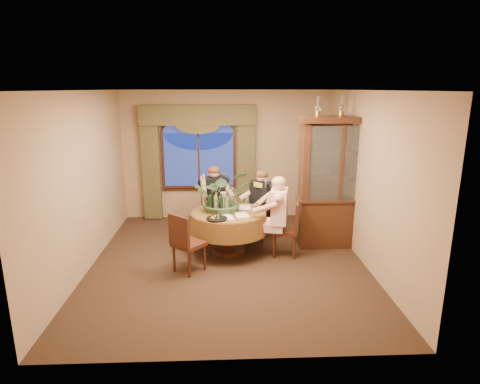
{
  "coord_description": "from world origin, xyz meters",
  "views": [
    {
      "loc": [
        -0.06,
        -6.22,
        2.83
      ],
      "look_at": [
        0.22,
        0.44,
        1.1
      ],
      "focal_mm": 30.0,
      "sensor_mm": 36.0,
      "label": 1
    }
  ],
  "objects_px": {
    "oil_lamp_left": "(318,106)",
    "wine_bottle_4": "(216,202)",
    "person_back": "(214,201)",
    "stoneware_vase": "(224,201)",
    "oil_lamp_center": "(342,106)",
    "wine_bottle_1": "(204,201)",
    "chair_back_right": "(261,214)",
    "chair_front_left": "(189,242)",
    "chair_back": "(219,211)",
    "oil_lamp_right": "(365,106)",
    "dining_table": "(229,232)",
    "wine_bottle_0": "(221,203)",
    "person_pink": "(279,217)",
    "centerpiece_plant": "(223,175)",
    "chair_right": "(285,229)",
    "olive_bowl": "(231,210)",
    "china_cabinet": "(337,183)",
    "wine_bottle_3": "(210,203)",
    "person_scarf": "(262,205)",
    "wine_bottle_2": "(212,200)"
  },
  "relations": [
    {
      "from": "china_cabinet",
      "to": "wine_bottle_3",
      "type": "height_order",
      "value": "china_cabinet"
    },
    {
      "from": "chair_back_right",
      "to": "chair_front_left",
      "type": "height_order",
      "value": "same"
    },
    {
      "from": "stoneware_vase",
      "to": "wine_bottle_1",
      "type": "bearing_deg",
      "value": -173.56
    },
    {
      "from": "wine_bottle_1",
      "to": "oil_lamp_right",
      "type": "bearing_deg",
      "value": 3.87
    },
    {
      "from": "person_pink",
      "to": "olive_bowl",
      "type": "xyz_separation_m",
      "value": [
        -0.81,
        0.18,
        0.07
      ]
    },
    {
      "from": "dining_table",
      "to": "person_pink",
      "type": "relative_size",
      "value": 0.98
    },
    {
      "from": "chair_back_right",
      "to": "wine_bottle_3",
      "type": "height_order",
      "value": "wine_bottle_3"
    },
    {
      "from": "chair_right",
      "to": "oil_lamp_left",
      "type": "bearing_deg",
      "value": -42.44
    },
    {
      "from": "oil_lamp_right",
      "to": "china_cabinet",
      "type": "bearing_deg",
      "value": 180.0
    },
    {
      "from": "person_back",
      "to": "wine_bottle_2",
      "type": "relative_size",
      "value": 4.27
    },
    {
      "from": "wine_bottle_1",
      "to": "person_back",
      "type": "bearing_deg",
      "value": 78.72
    },
    {
      "from": "oil_lamp_right",
      "to": "wine_bottle_4",
      "type": "xyz_separation_m",
      "value": [
        -2.59,
        -0.22,
        -1.61
      ]
    },
    {
      "from": "chair_back_right",
      "to": "chair_right",
      "type": "bearing_deg",
      "value": 155.44
    },
    {
      "from": "dining_table",
      "to": "chair_back_right",
      "type": "relative_size",
      "value": 1.44
    },
    {
      "from": "dining_table",
      "to": "wine_bottle_4",
      "type": "relative_size",
      "value": 4.2
    },
    {
      "from": "oil_lamp_center",
      "to": "person_pink",
      "type": "relative_size",
      "value": 0.24
    },
    {
      "from": "oil_lamp_left",
      "to": "oil_lamp_center",
      "type": "bearing_deg",
      "value": 0.0
    },
    {
      "from": "chair_right",
      "to": "wine_bottle_1",
      "type": "xyz_separation_m",
      "value": [
        -1.38,
        0.26,
        0.44
      ]
    },
    {
      "from": "china_cabinet",
      "to": "wine_bottle_1",
      "type": "height_order",
      "value": "china_cabinet"
    },
    {
      "from": "wine_bottle_3",
      "to": "chair_back_right",
      "type": "bearing_deg",
      "value": 35.09
    },
    {
      "from": "wine_bottle_2",
      "to": "china_cabinet",
      "type": "bearing_deg",
      "value": 3.39
    },
    {
      "from": "oil_lamp_left",
      "to": "chair_front_left",
      "type": "height_order",
      "value": "oil_lamp_left"
    },
    {
      "from": "chair_front_left",
      "to": "wine_bottle_3",
      "type": "bearing_deg",
      "value": 107.6
    },
    {
      "from": "dining_table",
      "to": "wine_bottle_0",
      "type": "relative_size",
      "value": 4.2
    },
    {
      "from": "oil_lamp_left",
      "to": "chair_front_left",
      "type": "bearing_deg",
      "value": -155.2
    },
    {
      "from": "person_scarf",
      "to": "stoneware_vase",
      "type": "relative_size",
      "value": 4.34
    },
    {
      "from": "oil_lamp_right",
      "to": "chair_right",
      "type": "height_order",
      "value": "oil_lamp_right"
    },
    {
      "from": "china_cabinet",
      "to": "wine_bottle_1",
      "type": "distance_m",
      "value": 2.4
    },
    {
      "from": "oil_lamp_right",
      "to": "person_pink",
      "type": "bearing_deg",
      "value": -162.56
    },
    {
      "from": "oil_lamp_left",
      "to": "wine_bottle_4",
      "type": "xyz_separation_m",
      "value": [
        -1.77,
        -0.22,
        -1.61
      ]
    },
    {
      "from": "centerpiece_plant",
      "to": "wine_bottle_1",
      "type": "distance_m",
      "value": 0.57
    },
    {
      "from": "person_scarf",
      "to": "wine_bottle_2",
      "type": "relative_size",
      "value": 4.12
    },
    {
      "from": "oil_lamp_right",
      "to": "person_pink",
      "type": "height_order",
      "value": "oil_lamp_right"
    },
    {
      "from": "oil_lamp_center",
      "to": "oil_lamp_right",
      "type": "xyz_separation_m",
      "value": [
        0.41,
        0.0,
        0.0
      ]
    },
    {
      "from": "dining_table",
      "to": "oil_lamp_right",
      "type": "distance_m",
      "value": 3.21
    },
    {
      "from": "oil_lamp_right",
      "to": "wine_bottle_4",
      "type": "distance_m",
      "value": 3.06
    },
    {
      "from": "chair_front_left",
      "to": "stoneware_vase",
      "type": "height_order",
      "value": "stoneware_vase"
    },
    {
      "from": "china_cabinet",
      "to": "oil_lamp_left",
      "type": "xyz_separation_m",
      "value": [
        -0.41,
        0.0,
        1.35
      ]
    },
    {
      "from": "person_pink",
      "to": "olive_bowl",
      "type": "distance_m",
      "value": 0.84
    },
    {
      "from": "person_pink",
      "to": "centerpiece_plant",
      "type": "xyz_separation_m",
      "value": [
        -0.94,
        0.32,
        0.67
      ]
    },
    {
      "from": "wine_bottle_4",
      "to": "wine_bottle_3",
      "type": "bearing_deg",
      "value": -145.68
    },
    {
      "from": "chair_front_left",
      "to": "olive_bowl",
      "type": "xyz_separation_m",
      "value": [
        0.68,
        0.72,
        0.29
      ]
    },
    {
      "from": "wine_bottle_3",
      "to": "wine_bottle_4",
      "type": "height_order",
      "value": "same"
    },
    {
      "from": "oil_lamp_left",
      "to": "oil_lamp_center",
      "type": "height_order",
      "value": "same"
    },
    {
      "from": "person_back",
      "to": "stoneware_vase",
      "type": "xyz_separation_m",
      "value": [
        0.19,
        -0.71,
        0.2
      ]
    },
    {
      "from": "oil_lamp_center",
      "to": "wine_bottle_1",
      "type": "relative_size",
      "value": 1.03
    },
    {
      "from": "wine_bottle_3",
      "to": "person_scarf",
      "type": "bearing_deg",
      "value": 33.04
    },
    {
      "from": "chair_right",
      "to": "wine_bottle_0",
      "type": "bearing_deg",
      "value": 92.67
    },
    {
      "from": "chair_back",
      "to": "person_back",
      "type": "bearing_deg",
      "value": 17.95
    },
    {
      "from": "person_back",
      "to": "centerpiece_plant",
      "type": "distance_m",
      "value": 1.0
    }
  ]
}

